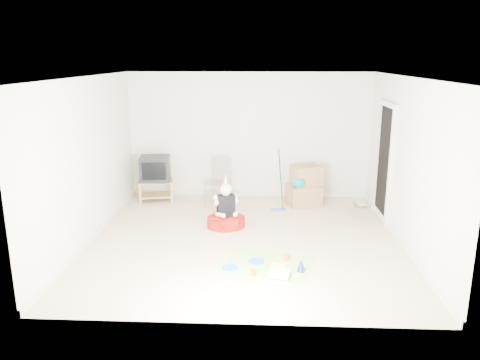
{
  "coord_description": "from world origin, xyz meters",
  "views": [
    {
      "loc": [
        0.26,
        -7.13,
        2.9
      ],
      "look_at": [
        -0.1,
        0.4,
        0.9
      ],
      "focal_mm": 35.0,
      "sensor_mm": 36.0,
      "label": 1
    }
  ],
  "objects_px": {
    "birthday_cake": "(279,274)",
    "tv_stand": "(156,189)",
    "seated_woman": "(226,216)",
    "crt_tv": "(155,169)",
    "cardboard_boxes": "(304,186)",
    "folding_chair": "(218,183)"
  },
  "relations": [
    {
      "from": "seated_woman",
      "to": "cardboard_boxes",
      "type": "bearing_deg",
      "value": 42.12
    },
    {
      "from": "tv_stand",
      "to": "cardboard_boxes",
      "type": "bearing_deg",
      "value": -2.58
    },
    {
      "from": "tv_stand",
      "to": "crt_tv",
      "type": "height_order",
      "value": "crt_tv"
    },
    {
      "from": "crt_tv",
      "to": "cardboard_boxes",
      "type": "distance_m",
      "value": 3.04
    },
    {
      "from": "tv_stand",
      "to": "crt_tv",
      "type": "distance_m",
      "value": 0.43
    },
    {
      "from": "crt_tv",
      "to": "tv_stand",
      "type": "bearing_deg",
      "value": 173.17
    },
    {
      "from": "seated_woman",
      "to": "birthday_cake",
      "type": "xyz_separation_m",
      "value": [
        0.87,
        -1.89,
        -0.17
      ]
    },
    {
      "from": "folding_chair",
      "to": "birthday_cake",
      "type": "bearing_deg",
      "value": -69.98
    },
    {
      "from": "crt_tv",
      "to": "birthday_cake",
      "type": "xyz_separation_m",
      "value": [
        2.42,
        -3.36,
        -0.65
      ]
    },
    {
      "from": "birthday_cake",
      "to": "cardboard_boxes",
      "type": "bearing_deg",
      "value": 79.44
    },
    {
      "from": "folding_chair",
      "to": "cardboard_boxes",
      "type": "distance_m",
      "value": 1.73
    },
    {
      "from": "crt_tv",
      "to": "folding_chair",
      "type": "xyz_separation_m",
      "value": [
        1.31,
        -0.29,
        -0.21
      ]
    },
    {
      "from": "seated_woman",
      "to": "birthday_cake",
      "type": "relative_size",
      "value": 3.01
    },
    {
      "from": "crt_tv",
      "to": "seated_woman",
      "type": "xyz_separation_m",
      "value": [
        1.56,
        -1.46,
        -0.48
      ]
    },
    {
      "from": "birthday_cake",
      "to": "tv_stand",
      "type": "bearing_deg",
      "value": 125.84
    },
    {
      "from": "tv_stand",
      "to": "birthday_cake",
      "type": "xyz_separation_m",
      "value": [
        2.42,
        -3.36,
        -0.22
      ]
    },
    {
      "from": "crt_tv",
      "to": "seated_woman",
      "type": "height_order",
      "value": "seated_woman"
    },
    {
      "from": "tv_stand",
      "to": "folding_chair",
      "type": "height_order",
      "value": "folding_chair"
    },
    {
      "from": "seated_woman",
      "to": "tv_stand",
      "type": "bearing_deg",
      "value": 136.79
    },
    {
      "from": "folding_chair",
      "to": "birthday_cake",
      "type": "height_order",
      "value": "folding_chair"
    },
    {
      "from": "cardboard_boxes",
      "to": "birthday_cake",
      "type": "bearing_deg",
      "value": -100.56
    },
    {
      "from": "tv_stand",
      "to": "folding_chair",
      "type": "bearing_deg",
      "value": -12.38
    }
  ]
}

